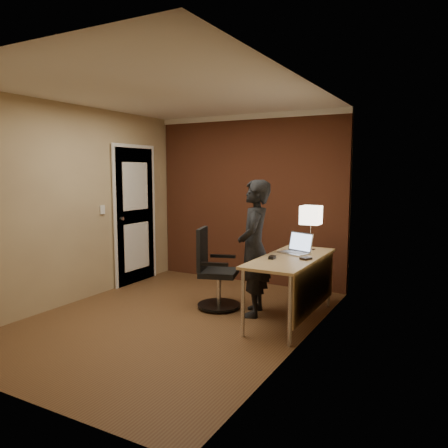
{
  "coord_description": "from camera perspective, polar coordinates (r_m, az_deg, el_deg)",
  "views": [
    {
      "loc": [
        2.81,
        -3.94,
        1.67
      ],
      "look_at": [
        0.35,
        0.55,
        1.05
      ],
      "focal_mm": 35.0,
      "sensor_mm": 36.0,
      "label": 1
    }
  ],
  "objects": [
    {
      "name": "room",
      "position": [
        6.3,
        -0.65,
        4.16
      ],
      "size": [
        4.0,
        4.0,
        4.0
      ],
      "color": "brown",
      "rests_on": "ground"
    },
    {
      "name": "desk",
      "position": [
        4.9,
        9.51,
        -5.79
      ],
      "size": [
        0.6,
        1.5,
        0.73
      ],
      "color": "#D1B579",
      "rests_on": "ground"
    },
    {
      "name": "desk_lamp",
      "position": [
        5.27,
        11.29,
        1.07
      ],
      "size": [
        0.22,
        0.22,
        0.54
      ],
      "color": "silver",
      "rests_on": "desk"
    },
    {
      "name": "laptop",
      "position": [
        5.12,
        9.54,
        -3.04
      ],
      "size": [
        0.4,
        0.36,
        0.23
      ],
      "color": "silver",
      "rests_on": "desk"
    },
    {
      "name": "mouse",
      "position": [
        4.75,
        6.3,
        -4.36
      ],
      "size": [
        0.07,
        0.1,
        0.03
      ],
      "primitive_type": "cube",
      "rotation": [
        0.0,
        0.0,
        0.06
      ],
      "color": "black",
      "rests_on": "desk"
    },
    {
      "name": "wallet",
      "position": [
        4.78,
        10.64,
        -4.44
      ],
      "size": [
        0.12,
        0.14,
        0.02
      ],
      "primitive_type": "cube",
      "rotation": [
        0.0,
        0.0,
        -0.38
      ],
      "color": "black",
      "rests_on": "desk"
    },
    {
      "name": "office_chair",
      "position": [
        5.36,
        -1.33,
        -6.51
      ],
      "size": [
        0.55,
        0.61,
        0.97
      ],
      "color": "black",
      "rests_on": "ground"
    },
    {
      "name": "person",
      "position": [
        5.06,
        3.97,
        -3.16
      ],
      "size": [
        0.53,
        0.66,
        1.58
      ],
      "primitive_type": "imported",
      "rotation": [
        0.0,
        0.0,
        -1.27
      ],
      "color": "black",
      "rests_on": "ground"
    }
  ]
}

